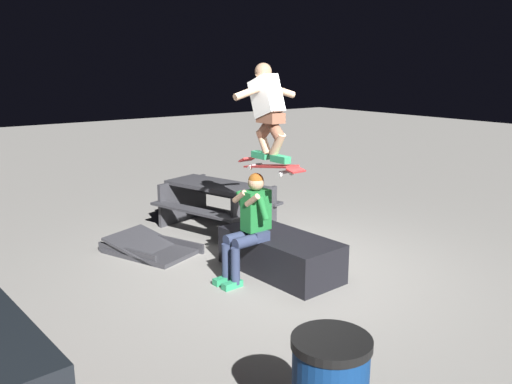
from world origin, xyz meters
The scene contains 7 objects.
ground_plane centered at (0.00, 0.00, 0.00)m, with size 40.00×40.00×0.00m, color gray.
ledge_box_main centered at (-0.06, 0.08, 0.25)m, with size 1.64×0.75×0.50m, color black.
person_sitting_on_ledge centered at (0.01, 0.52, 0.74)m, with size 0.59×0.76×1.33m.
skateboard centered at (-0.17, 0.34, 1.43)m, with size 1.02×0.22×0.14m.
skater_airborne centered at (-0.11, 0.34, 2.12)m, with size 0.62×0.89×1.12m.
kicker_ramp centered at (1.62, 1.07, 0.05)m, with size 1.40×1.16×0.31m.
picnic_table_back centered at (2.02, -0.32, 0.50)m, with size 2.00×1.75×0.75m.
Camera 1 is at (-4.93, 4.17, 2.59)m, focal length 36.87 mm.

